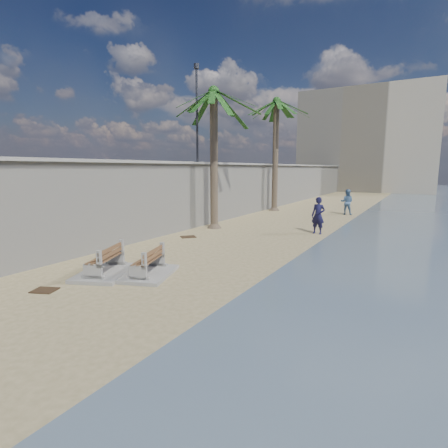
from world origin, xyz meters
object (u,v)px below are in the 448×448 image
at_px(bench_far, 105,263).
at_px(palm_back, 277,103).
at_px(person_a, 318,213).
at_px(bench_near, 148,264).
at_px(palm_mid, 214,93).
at_px(person_b, 347,201).

height_order(bench_far, palm_back, palm_back).
xyz_separation_m(palm_back, person_a, (5.59, -8.03, -6.99)).
distance_m(bench_near, palm_back, 19.41).
xyz_separation_m(bench_near, palm_mid, (-2.79, 8.37, 6.76)).
distance_m(bench_near, person_a, 9.91).
bearing_deg(person_b, bench_far, 75.65).
distance_m(palm_mid, person_a, 8.19).
xyz_separation_m(palm_mid, person_b, (5.15, 9.56, -6.12)).
height_order(palm_mid, person_b, palm_mid).
distance_m(bench_near, palm_mid, 11.11).
distance_m(palm_mid, palm_back, 9.24).
relative_size(bench_near, bench_far, 0.93).
bearing_deg(palm_back, bench_near, -80.36).
distance_m(palm_back, person_b, 8.87).
xyz_separation_m(bench_far, palm_back, (-1.77, 18.15, 7.68)).
bearing_deg(palm_back, palm_mid, -88.80).
bearing_deg(palm_mid, bench_far, -80.02).
xyz_separation_m(person_a, person_b, (-0.25, 8.39, -0.07)).
xyz_separation_m(bench_far, person_b, (3.58, 18.52, 0.61)).
distance_m(bench_far, palm_back, 19.79).
xyz_separation_m(bench_near, bench_far, (-1.21, -0.59, 0.02)).
relative_size(bench_far, palm_back, 0.27).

